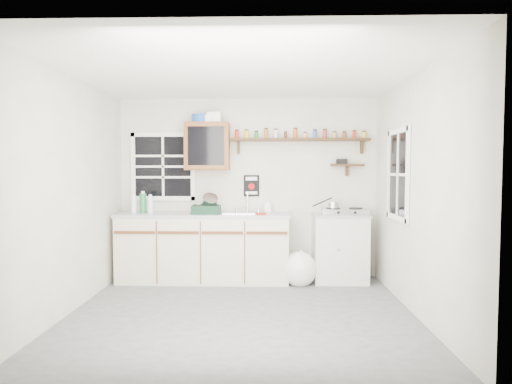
# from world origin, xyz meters

# --- Properties ---
(room) EXTENTS (3.64, 3.24, 2.54)m
(room) POSITION_xyz_m (0.00, 0.00, 1.25)
(room) COLOR #4C4D4F
(room) RESTS_ON ground
(main_cabinet) EXTENTS (2.31, 0.63, 0.92)m
(main_cabinet) POSITION_xyz_m (-0.58, 1.30, 0.46)
(main_cabinet) COLOR beige
(main_cabinet) RESTS_ON floor
(right_cabinet) EXTENTS (0.73, 0.57, 0.91)m
(right_cabinet) POSITION_xyz_m (1.25, 1.32, 0.46)
(right_cabinet) COLOR silver
(right_cabinet) RESTS_ON floor
(sink) EXTENTS (0.52, 0.44, 0.29)m
(sink) POSITION_xyz_m (-0.05, 1.30, 0.93)
(sink) COLOR silver
(sink) RESTS_ON main_cabinet
(upper_cabinet) EXTENTS (0.60, 0.32, 0.65)m
(upper_cabinet) POSITION_xyz_m (-0.55, 1.44, 1.82)
(upper_cabinet) COLOR brown
(upper_cabinet) RESTS_ON wall_back
(upper_cabinet_clutter) EXTENTS (0.40, 0.24, 0.14)m
(upper_cabinet_clutter) POSITION_xyz_m (-0.57, 1.44, 2.21)
(upper_cabinet_clutter) COLOR #1A4CAA
(upper_cabinet_clutter) RESTS_ON upper_cabinet
(spice_shelf) EXTENTS (1.91, 0.18, 0.35)m
(spice_shelf) POSITION_xyz_m (0.72, 1.51, 1.93)
(spice_shelf) COLOR black
(spice_shelf) RESTS_ON wall_back
(secondary_shelf) EXTENTS (0.45, 0.16, 0.24)m
(secondary_shelf) POSITION_xyz_m (1.36, 1.52, 1.58)
(secondary_shelf) COLOR black
(secondary_shelf) RESTS_ON wall_back
(warning_sign) EXTENTS (0.22, 0.02, 0.30)m
(warning_sign) POSITION_xyz_m (0.05, 1.59, 1.28)
(warning_sign) COLOR black
(warning_sign) RESTS_ON wall_back
(window_back) EXTENTS (0.93, 0.03, 0.98)m
(window_back) POSITION_xyz_m (-1.20, 1.59, 1.55)
(window_back) COLOR black
(window_back) RESTS_ON wall_back
(window_right) EXTENTS (0.03, 0.78, 1.08)m
(window_right) POSITION_xyz_m (1.79, 0.55, 1.45)
(window_right) COLOR black
(window_right) RESTS_ON wall_back
(water_bottles) EXTENTS (0.30, 0.13, 0.29)m
(water_bottles) POSITION_xyz_m (-1.42, 1.29, 1.05)
(water_bottles) COLOR silver
(water_bottles) RESTS_ON main_cabinet
(dish_rack) EXTENTS (0.39, 0.30, 0.28)m
(dish_rack) POSITION_xyz_m (-0.53, 1.22, 1.01)
(dish_rack) COLOR black
(dish_rack) RESTS_ON main_cabinet
(soap_bottle) EXTENTS (0.11, 0.11, 0.19)m
(soap_bottle) POSITION_xyz_m (0.29, 1.48, 1.02)
(soap_bottle) COLOR silver
(soap_bottle) RESTS_ON main_cabinet
(rag) EXTENTS (0.16, 0.14, 0.02)m
(rag) POSITION_xyz_m (0.18, 1.13, 0.93)
(rag) COLOR maroon
(rag) RESTS_ON main_cabinet
(hotplate) EXTENTS (0.61, 0.35, 0.09)m
(hotplate) POSITION_xyz_m (1.31, 1.30, 0.95)
(hotplate) COLOR silver
(hotplate) RESTS_ON right_cabinet
(saucepan) EXTENTS (0.34, 0.22, 0.15)m
(saucepan) POSITION_xyz_m (1.15, 1.31, 1.03)
(saucepan) COLOR silver
(saucepan) RESTS_ON hotplate
(trash_bag) EXTENTS (0.43, 0.39, 0.50)m
(trash_bag) POSITION_xyz_m (0.70, 1.10, 0.21)
(trash_bag) COLOR silver
(trash_bag) RESTS_ON floor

